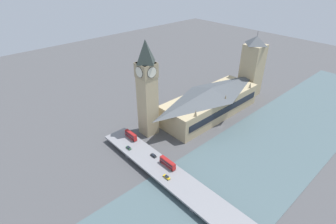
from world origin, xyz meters
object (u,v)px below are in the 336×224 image
Objects in this scene: car_northbound_mid at (129,148)px; road_bridge at (201,199)px; double_decker_bus_lead at (131,135)px; car_northbound_tail at (153,155)px; car_northbound_lead at (167,177)px; parliament_hall at (211,101)px; double_decker_bus_mid at (168,163)px; victoria_tower at (252,66)px; clock_tower at (147,87)px.

road_bridge is at bearing -176.26° from car_northbound_mid.
double_decker_bus_lead is 25.45m from car_northbound_tail.
car_northbound_tail is (19.52, -6.51, 0.02)m from car_northbound_lead.
car_northbound_mid is (59.34, 3.88, 1.56)m from road_bridge.
car_northbound_tail is at bearing -18.45° from car_northbound_lead.
parliament_hall is 19.05× the size of car_northbound_lead.
double_decker_bus_lead reaches higher than car_northbound_mid.
double_decker_bus_mid is at bearing -165.43° from car_northbound_mid.
double_decker_bus_lead is at bearing -3.47° from road_bridge.
double_decker_bus_lead is at bearing 81.12° from parliament_hall.
car_northbound_lead is 20.58m from car_northbound_tail.
parliament_hall reaches higher than double_decker_bus_lead.
victoria_tower is at bearing -78.21° from double_decker_bus_mid.
parliament_hall reaches higher than car_northbound_tail.
parliament_hall is 20.84× the size of car_northbound_mid.
double_decker_bus_mid is (-40.42, 18.01, -30.25)m from clock_tower.
car_northbound_tail is (12.59, 0.58, -1.83)m from double_decker_bus_mid.
car_northbound_tail is at bearing 146.26° from clock_tower.
double_decker_bus_lead is 37.95m from double_decker_bus_mid.
victoria_tower is 4.98× the size of double_decker_bus_mid.
double_decker_bus_mid is at bearing -45.65° from car_northbound_lead.
double_decker_bus_lead reaches higher than double_decker_bus_mid.
car_northbound_mid is (2.81, 79.55, -6.88)m from parliament_hall.
car_northbound_lead is at bearing 161.55° from car_northbound_tail.
clock_tower reaches higher than double_decker_bus_mid.
parliament_hall reaches higher than double_decker_bus_mid.
road_bridge is at bearing -171.81° from car_northbound_lead.
clock_tower is 46.37m from car_northbound_tail.
double_decker_bus_mid is (-26.76, 71.87, -5.05)m from parliament_hall.
victoria_tower is 132.79m from double_decker_bus_mid.
clock_tower is 16.27× the size of car_northbound_mid.
double_decker_bus_mid is (-26.82, 128.42, -20.56)m from victoria_tower.
clock_tower reaches higher than car_northbound_lead.
victoria_tower is 130.21m from double_decker_bus_lead.
double_decker_bus_mid reaches higher than road_bridge.
double_decker_bus_mid reaches higher than car_northbound_tail.
clock_tower is 16.07× the size of car_northbound_tail.
clock_tower is at bearing 75.76° from parliament_hall.
parliament_hall is 86.13m from car_northbound_lead.
car_northbound_mid is at bearing 22.72° from car_northbound_tail.
parliament_hall reaches higher than car_northbound_lead.
victoria_tower is at bearing -94.96° from double_decker_bus_lead.
car_northbound_lead is (-33.69, 78.96, -6.91)m from parliament_hall.
victoria_tower is at bearing -97.03° from clock_tower.
car_northbound_tail is at bearing 96.29° from victoria_tower.
road_bridge is 14.85× the size of double_decker_bus_lead.
road_bridge is 13.82× the size of double_decker_bus_mid.
parliament_hall is at bearing -98.88° from double_decker_bus_lead.
road_bridge is (-56.59, 132.22, -23.95)m from victoria_tower.
road_bridge is at bearing 175.65° from car_northbound_tail.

